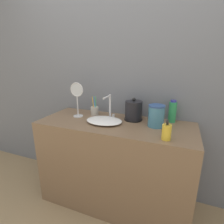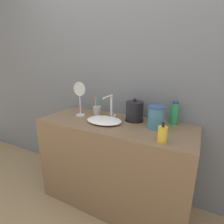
{
  "view_description": "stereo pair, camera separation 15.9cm",
  "coord_description": "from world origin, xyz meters",
  "views": [
    {
      "loc": [
        0.53,
        -1.13,
        1.43
      ],
      "look_at": [
        -0.03,
        0.28,
        0.97
      ],
      "focal_mm": 28.0,
      "sensor_mm": 36.0,
      "label": 1
    },
    {
      "loc": [
        0.68,
        -1.07,
        1.43
      ],
      "look_at": [
        -0.03,
        0.28,
        0.97
      ],
      "focal_mm": 28.0,
      "sensor_mm": 36.0,
      "label": 2
    }
  ],
  "objects": [
    {
      "name": "toothbrush_cup",
      "position": [
        -0.28,
        0.43,
        0.92
      ],
      "size": [
        0.08,
        0.08,
        0.2
      ],
      "color": "#B7B2A8",
      "rests_on": "vanity_counter"
    },
    {
      "name": "vanity_counter",
      "position": [
        0.0,
        0.28,
        0.44
      ],
      "size": [
        1.43,
        0.57,
        0.87
      ],
      "color": "brown",
      "rests_on": "ground_plane"
    },
    {
      "name": "sink_basin",
      "position": [
        -0.09,
        0.25,
        0.89
      ],
      "size": [
        0.34,
        0.25,
        0.04
      ],
      "color": "white",
      "rests_on": "vanity_counter"
    },
    {
      "name": "wall_back",
      "position": [
        0.0,
        0.59,
        1.3
      ],
      "size": [
        6.0,
        0.04,
        2.6
      ],
      "color": "slate",
      "rests_on": "ground_plane"
    },
    {
      "name": "ground_plane",
      "position": [
        0.0,
        0.0,
        0.0
      ],
      "size": [
        12.0,
        12.0,
        0.0
      ],
      "primitive_type": "plane",
      "color": "#997F5B"
    },
    {
      "name": "shampoo_bottle",
      "position": [
        0.49,
        0.5,
        0.97
      ],
      "size": [
        0.07,
        0.07,
        0.21
      ],
      "color": "#2D9956",
      "rests_on": "vanity_counter"
    },
    {
      "name": "lotion_bottle",
      "position": [
        0.47,
        0.09,
        0.93
      ],
      "size": [
        0.07,
        0.07,
        0.15
      ],
      "color": "gold",
      "rests_on": "vanity_counter"
    },
    {
      "name": "water_pitcher",
      "position": [
        0.36,
        0.33,
        0.97
      ],
      "size": [
        0.14,
        0.14,
        0.19
      ],
      "color": "teal",
      "rests_on": "vanity_counter"
    },
    {
      "name": "electric_kettle",
      "position": [
        0.14,
        0.43,
        0.96
      ],
      "size": [
        0.18,
        0.18,
        0.22
      ],
      "color": "black",
      "rests_on": "vanity_counter"
    },
    {
      "name": "vanity_mirror",
      "position": [
        -0.41,
        0.32,
        1.07
      ],
      "size": [
        0.14,
        0.1,
        0.35
      ],
      "color": "silver",
      "rests_on": "vanity_counter"
    },
    {
      "name": "faucet",
      "position": [
        -0.09,
        0.38,
        1.01
      ],
      "size": [
        0.06,
        0.17,
        0.24
      ],
      "color": "silver",
      "rests_on": "vanity_counter"
    }
  ]
}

